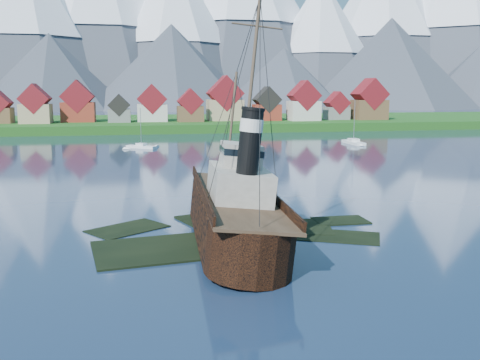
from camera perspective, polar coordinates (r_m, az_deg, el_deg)
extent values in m
plane|color=#182843|center=(54.10, -2.36, -6.39)|extent=(1400.00, 1400.00, 0.00)
cube|color=black|center=(51.94, -5.33, -7.48)|extent=(19.08, 11.42, 1.00)
cube|color=black|center=(59.10, 2.85, -5.39)|extent=(15.15, 9.76, 1.00)
cube|color=black|center=(63.06, -1.77, -4.33)|extent=(11.45, 9.06, 1.00)
cube|color=black|center=(56.25, 10.05, -6.35)|extent=(10.27, 8.34, 1.00)
cube|color=black|center=(59.46, -11.88, -5.52)|extent=(9.42, 8.68, 1.00)
cube|color=black|center=(62.69, 10.68, -4.64)|extent=(6.00, 4.00, 1.00)
cube|color=#174D16|center=(222.07, -8.91, 5.67)|extent=(600.00, 80.00, 3.20)
cube|color=#3F3D38|center=(184.20, -8.48, 4.89)|extent=(600.00, 2.50, 2.00)
cube|color=tan|center=(204.70, -20.95, 6.62)|extent=(10.50, 9.00, 6.80)
cube|color=maroon|center=(204.54, -21.04, 8.10)|extent=(10.69, 9.18, 10.69)
cube|color=maroon|center=(208.70, -16.86, 6.95)|extent=(12.00, 8.50, 7.20)
cube|color=maroon|center=(208.55, -16.93, 8.52)|extent=(12.22, 8.67, 12.22)
cube|color=slate|center=(202.76, -12.74, 6.71)|extent=(8.00, 7.00, 4.80)
cube|color=black|center=(202.61, -12.78, 7.80)|extent=(8.15, 7.14, 8.15)
cube|color=beige|center=(205.70, -9.36, 7.08)|extent=(11.00, 9.50, 6.40)
cube|color=maroon|center=(205.54, -9.40, 8.53)|extent=(11.20, 9.69, 11.20)
cube|color=brown|center=(202.59, -5.33, 7.05)|extent=(9.50, 8.00, 5.80)
cube|color=maroon|center=(202.43, -5.35, 8.35)|extent=(9.67, 8.16, 9.67)
cube|color=tan|center=(209.30, -1.62, 7.47)|extent=(13.50, 10.00, 8.00)
cube|color=maroon|center=(209.16, -1.63, 9.23)|extent=(13.75, 10.20, 13.75)
cube|color=maroon|center=(209.58, 2.87, 7.22)|extent=(10.00, 8.50, 6.20)
cube|color=black|center=(209.43, 2.88, 8.56)|extent=(10.18, 8.67, 10.18)
cube|color=beige|center=(210.44, 6.80, 7.35)|extent=(11.50, 9.00, 7.50)
cube|color=maroon|center=(210.30, 6.83, 8.93)|extent=(11.71, 9.18, 11.71)
cube|color=slate|center=(219.23, 10.25, 7.03)|extent=(9.00, 7.50, 5.00)
cube|color=maroon|center=(219.09, 10.28, 8.10)|extent=(9.16, 7.65, 9.16)
cube|color=brown|center=(222.34, 13.60, 7.31)|extent=(12.50, 10.00, 7.80)
cube|color=maroon|center=(222.20, 13.66, 8.89)|extent=(12.73, 10.20, 12.73)
cone|color=#2D333D|center=(518.06, -21.88, 15.41)|extent=(180.00, 180.00, 150.00)
cone|color=#2D333D|center=(552.25, -14.78, 16.94)|extent=(210.00, 210.00, 180.00)
cone|color=#2D333D|center=(525.73, -6.95, 15.64)|extent=(170.00, 170.00, 145.00)
cone|color=#2D333D|center=(582.52, -0.10, 17.84)|extent=(240.00, 240.00, 200.00)
cone|color=#2D333D|center=(543.31, 8.53, 14.35)|extent=(150.00, 150.00, 125.00)
cone|color=white|center=(545.97, 8.60, 16.97)|extent=(93.00, 93.00, 75.00)
cone|color=#2D333D|center=(603.44, 15.08, 15.80)|extent=(200.00, 200.00, 170.00)
cone|color=#2D333D|center=(630.24, 22.56, 16.05)|extent=(230.00, 230.00, 190.00)
cone|color=#2D333D|center=(430.15, -19.55, 10.71)|extent=(120.00, 120.00, 58.00)
cone|color=#2D333D|center=(421.64, -7.25, 11.75)|extent=(136.00, 136.00, 66.00)
cone|color=#2D333D|center=(440.50, 4.71, 10.66)|extent=(110.00, 110.00, 50.00)
cone|color=#2D333D|center=(470.24, 15.69, 11.80)|extent=(150.00, 150.00, 75.00)
cube|color=black|center=(52.89, -0.92, -4.18)|extent=(7.16, 20.61, 4.29)
cone|color=black|center=(65.80, -2.94, -1.44)|extent=(7.16, 7.16, 7.16)
cylinder|color=black|center=(43.14, 1.46, -7.40)|extent=(7.16, 7.16, 4.29)
cube|color=#4C3826|center=(52.40, -0.93, -1.79)|extent=(7.01, 27.20, 0.26)
cube|color=black|center=(51.84, -4.68, -1.43)|extent=(0.20, 26.34, 0.92)
cube|color=black|center=(53.00, 2.73, -1.17)|extent=(0.20, 26.34, 0.92)
cube|color=#ADA89E|center=(50.63, -0.64, -0.43)|extent=(5.32, 8.69, 3.07)
cube|color=#ADA89E|center=(51.23, -0.85, 2.69)|extent=(3.68, 4.09, 2.25)
cylinder|color=black|center=(46.75, 0.09, 4.17)|extent=(1.94, 1.94, 5.73)
cylinder|color=silver|center=(46.63, 0.09, 5.92)|extent=(2.04, 2.04, 1.12)
cylinder|color=#473828|center=(59.58, -2.31, 5.64)|extent=(0.29, 0.29, 12.27)
cylinder|color=#473828|center=(48.87, -0.44, 11.49)|extent=(0.33, 0.33, 13.29)
cube|color=white|center=(139.95, -10.47, 3.40)|extent=(7.97, 6.62, 1.11)
cube|color=white|center=(139.86, -10.48, 3.75)|extent=(2.97, 2.86, 0.65)
cylinder|color=gray|center=(139.48, -10.54, 5.59)|extent=(0.13, 0.13, 9.65)
cube|color=white|center=(151.69, 12.01, 3.82)|extent=(2.77, 10.91, 1.31)
cube|color=white|center=(151.60, 12.03, 4.21)|extent=(2.41, 3.06, 0.76)
cylinder|color=gray|center=(151.21, 12.10, 6.21)|extent=(0.15, 0.15, 11.34)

